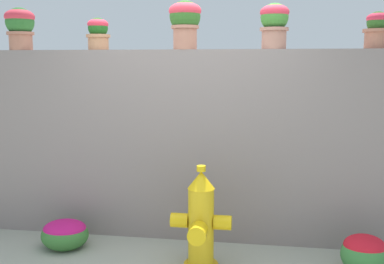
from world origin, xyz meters
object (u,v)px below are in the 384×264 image
at_px(flower_bush_left, 65,233).
at_px(potted_plant_2, 98,32).
at_px(potted_plant_4, 274,22).
at_px(potted_plant_5, 377,29).
at_px(flower_bush_right, 364,252).
at_px(potted_plant_3, 185,20).
at_px(fire_hydrant, 201,222).
at_px(potted_plant_1, 20,25).

bearing_deg(flower_bush_left, potted_plant_2, 68.00).
relative_size(potted_plant_2, potted_plant_4, 0.75).
height_order(potted_plant_5, flower_bush_right, potted_plant_5).
height_order(potted_plant_3, fire_hydrant, potted_plant_3).
bearing_deg(flower_bush_right, flower_bush_left, 178.03).
bearing_deg(potted_plant_2, potted_plant_4, -0.79).
bearing_deg(flower_bush_left, potted_plant_5, 10.51).
bearing_deg(potted_plant_3, potted_plant_5, 1.94).
xyz_separation_m(potted_plant_4, fire_hydrant, (-0.62, -0.73, -1.81)).
distance_m(potted_plant_1, potted_plant_3, 1.78).
bearing_deg(potted_plant_3, flower_bush_right, -19.12).
height_order(fire_hydrant, flower_bush_right, fire_hydrant).
bearing_deg(potted_plant_5, potted_plant_1, -179.19).
xyz_separation_m(potted_plant_4, flower_bush_right, (0.82, -0.60, -2.05)).
relative_size(potted_plant_3, potted_plant_4, 1.09).
bearing_deg(fire_hydrant, flower_bush_right, 4.89).
height_order(potted_plant_3, potted_plant_5, potted_plant_3).
height_order(potted_plant_2, flower_bush_right, potted_plant_2).
bearing_deg(fire_hydrant, potted_plant_5, 26.04).
relative_size(potted_plant_4, flower_bush_left, 0.93).
relative_size(fire_hydrant, flower_bush_left, 1.98).
xyz_separation_m(potted_plant_4, potted_plant_5, (0.97, 0.05, -0.07)).
bearing_deg(potted_plant_1, flower_bush_right, -9.79).
distance_m(potted_plant_3, potted_plant_4, 0.88).
relative_size(potted_plant_2, potted_plant_5, 0.94).
relative_size(potted_plant_3, flower_bush_right, 1.20).
bearing_deg(potted_plant_4, flower_bush_left, -165.93).
bearing_deg(fire_hydrant, potted_plant_2, 147.67).
relative_size(potted_plant_1, flower_bush_right, 1.11).
height_order(potted_plant_3, flower_bush_left, potted_plant_3).
distance_m(flower_bush_left, flower_bush_right, 2.85).
xyz_separation_m(flower_bush_left, flower_bush_right, (2.84, -0.10, 0.03)).
height_order(potted_plant_3, flower_bush_right, potted_plant_3).
bearing_deg(potted_plant_2, potted_plant_3, -2.42).
xyz_separation_m(potted_plant_3, flower_bush_left, (-1.14, -0.49, -2.11)).
height_order(potted_plant_5, flower_bush_left, potted_plant_5).
xyz_separation_m(potted_plant_3, fire_hydrant, (0.26, -0.71, -1.84)).
height_order(potted_plant_1, potted_plant_5, potted_plant_1).
xyz_separation_m(potted_plant_3, flower_bush_right, (1.70, -0.59, -2.08)).
relative_size(potted_plant_5, flower_bush_left, 0.74).
bearing_deg(flower_bush_right, potted_plant_5, 77.24).
bearing_deg(potted_plant_2, flower_bush_right, -13.46).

